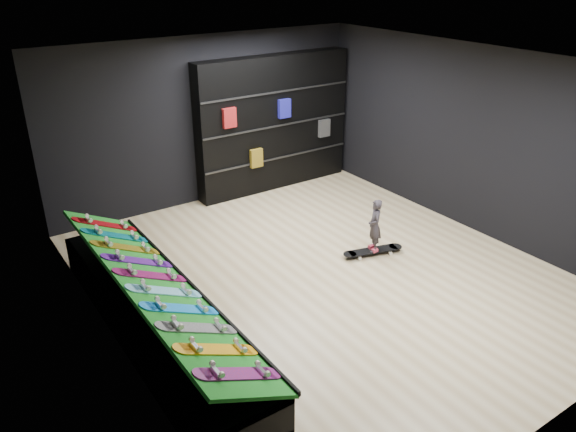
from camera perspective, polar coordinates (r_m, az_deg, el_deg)
floor at (r=8.21m, az=3.69°, el=-5.99°), size 6.00×7.00×0.01m
ceiling at (r=7.14m, az=4.37°, el=15.11°), size 6.00×7.00×0.01m
wall_back at (r=10.37m, az=-8.16°, el=9.59°), size 6.00×0.02×3.00m
wall_front at (r=5.54m, az=27.09°, el=-7.48°), size 6.00×0.02×3.00m
wall_left at (r=6.29m, az=-18.07°, el=-1.97°), size 0.02×7.00×3.00m
wall_right at (r=9.61m, az=18.35°, el=7.30°), size 0.02×7.00×3.00m
display_rack at (r=7.03m, az=-13.19°, el=-10.17°), size 0.90×4.50×0.50m
turf_ramp at (r=6.79m, az=-13.18°, el=-6.86°), size 0.92×4.50×0.46m
back_shelving at (r=10.90m, az=-1.49°, el=9.39°), size 3.20×0.37×2.56m
floor_skateboard at (r=8.79m, az=8.61°, el=-3.67°), size 1.00×0.48×0.09m
child at (r=8.65m, az=8.73°, el=-1.95°), size 0.21×0.23×0.50m
display_board_0 at (r=5.36m, az=-5.04°, el=-15.67°), size 0.93×0.22×0.50m
display_board_1 at (r=5.65m, az=-7.23°, el=-13.30°), size 0.93×0.22×0.50m
display_board_2 at (r=5.96m, az=-9.16°, el=-11.15°), size 0.93×0.22×0.50m
display_board_3 at (r=6.28m, az=-10.87°, el=-9.21°), size 0.93×0.22×0.50m
display_board_4 at (r=6.61m, az=-12.40°, el=-7.45°), size 0.93×0.22×0.50m
display_board_5 at (r=6.95m, az=-13.77°, el=-5.85°), size 0.93×0.22×0.50m
display_board_6 at (r=7.30m, az=-15.00°, el=-4.41°), size 0.93×0.22×0.50m
display_board_7 at (r=7.66m, az=-16.12°, el=-3.10°), size 0.93×0.22×0.50m
display_board_8 at (r=8.02m, az=-17.13°, el=-1.90°), size 0.93×0.22×0.50m
display_board_9 at (r=8.39m, az=-18.05°, el=-0.81°), size 0.93×0.22×0.50m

